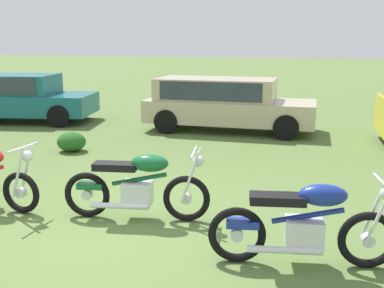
{
  "coord_description": "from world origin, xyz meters",
  "views": [
    {
      "loc": [
        2.51,
        -5.03,
        2.44
      ],
      "look_at": [
        0.47,
        1.84,
        0.78
      ],
      "focal_mm": 41.99,
      "sensor_mm": 36.0,
      "label": 1
    }
  ],
  "objects_px": {
    "motorcycle_green": "(138,186)",
    "car_teal": "(18,95)",
    "car_beige": "(223,100)",
    "motorcycle_blue": "(305,224)",
    "shrub_low": "(71,142)"
  },
  "relations": [
    {
      "from": "motorcycle_blue",
      "to": "car_beige",
      "type": "height_order",
      "value": "car_beige"
    },
    {
      "from": "car_teal",
      "to": "shrub_low",
      "type": "height_order",
      "value": "car_teal"
    },
    {
      "from": "car_beige",
      "to": "motorcycle_green",
      "type": "bearing_deg",
      "value": -88.83
    },
    {
      "from": "motorcycle_blue",
      "to": "shrub_low",
      "type": "xyz_separation_m",
      "value": [
        -5.27,
        3.91,
        -0.26
      ]
    },
    {
      "from": "motorcycle_green",
      "to": "shrub_low",
      "type": "relative_size",
      "value": 3.17
    },
    {
      "from": "motorcycle_green",
      "to": "car_teal",
      "type": "xyz_separation_m",
      "value": [
        -6.56,
        6.13,
        0.32
      ]
    },
    {
      "from": "motorcycle_green",
      "to": "car_beige",
      "type": "relative_size",
      "value": 0.45
    },
    {
      "from": "motorcycle_blue",
      "to": "shrub_low",
      "type": "relative_size",
      "value": 3.17
    },
    {
      "from": "motorcycle_green",
      "to": "car_beige",
      "type": "height_order",
      "value": "car_beige"
    },
    {
      "from": "car_teal",
      "to": "car_beige",
      "type": "relative_size",
      "value": 1.02
    },
    {
      "from": "motorcycle_blue",
      "to": "car_teal",
      "type": "relative_size",
      "value": 0.44
    },
    {
      "from": "car_teal",
      "to": "car_beige",
      "type": "height_order",
      "value": "same"
    },
    {
      "from": "car_teal",
      "to": "car_beige",
      "type": "bearing_deg",
      "value": -8.31
    },
    {
      "from": "motorcycle_blue",
      "to": "shrub_low",
      "type": "height_order",
      "value": "motorcycle_blue"
    },
    {
      "from": "car_beige",
      "to": "motorcycle_blue",
      "type": "bearing_deg",
      "value": -71.8
    }
  ]
}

